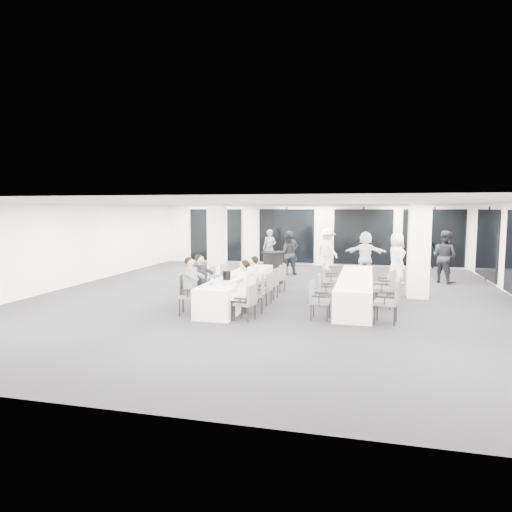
{
  "coord_description": "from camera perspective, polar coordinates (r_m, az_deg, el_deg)",
  "views": [
    {
      "loc": [
        2.78,
        -13.12,
        2.64
      ],
      "look_at": [
        -0.44,
        -0.2,
        1.24
      ],
      "focal_mm": 32.0,
      "sensor_mm": 36.0,
      "label": 1
    }
  ],
  "objects": [
    {
      "name": "chair_side_right_near",
      "position": [
        10.92,
        16.41,
        -5.12
      ],
      "size": [
        0.58,
        0.63,
        1.02
      ],
      "rotation": [
        0.0,
        0.0,
        1.42
      ],
      "color": "#4C4E53",
      "rests_on": "floor"
    },
    {
      "name": "column_right",
      "position": [
        14.24,
        19.67,
        0.64
      ],
      "size": [
        0.6,
        0.6,
        2.8
      ],
      "primitive_type": "cube",
      "color": "white",
      "rests_on": "floor"
    },
    {
      "name": "ice_bucket_near",
      "position": [
        12.1,
        -3.68,
        -2.42
      ],
      "size": [
        0.22,
        0.22,
        0.25
      ],
      "primitive_type": "cylinder",
      "color": "black",
      "rests_on": "banquet_table_main"
    },
    {
      "name": "banquet_table_side",
      "position": [
        13.04,
        12.31,
        -4.15
      ],
      "size": [
        0.9,
        5.0,
        0.75
      ],
      "primitive_type": "cube",
      "color": "white",
      "rests_on": "floor"
    },
    {
      "name": "chair_side_right_far",
      "position": [
        13.98,
        15.82,
        -3.09
      ],
      "size": [
        0.46,
        0.5,
        0.86
      ],
      "rotation": [
        0.0,
        0.0,
        1.51
      ],
      "color": "#4C4E53",
      "rests_on": "floor"
    },
    {
      "name": "chair_main_right_near",
      "position": [
        10.75,
        -1.07,
        -5.55
      ],
      "size": [
        0.52,
        0.54,
        0.86
      ],
      "rotation": [
        0.0,
        0.0,
        1.34
      ],
      "color": "#4C4E53",
      "rests_on": "floor"
    },
    {
      "name": "chair_main_left_near",
      "position": [
        11.52,
        -8.74,
        -4.42
      ],
      "size": [
        0.6,
        0.63,
        1.01
      ],
      "rotation": [
        0.0,
        0.0,
        -1.37
      ],
      "color": "#4C4E53",
      "rests_on": "floor"
    },
    {
      "name": "chair_main_right_second",
      "position": [
        11.61,
        0.16,
        -4.39
      ],
      "size": [
        0.57,
        0.6,
        0.96
      ],
      "rotation": [
        0.0,
        0.0,
        1.77
      ],
      "color": "#4C4E53",
      "rests_on": "floor"
    },
    {
      "name": "water_bottle_c",
      "position": [
        14.94,
        0.08,
        -0.86
      ],
      "size": [
        0.07,
        0.07,
        0.22
      ],
      "primitive_type": "cylinder",
      "color": "silver",
      "rests_on": "banquet_table_main"
    },
    {
      "name": "chair_main_right_mid",
      "position": [
        12.51,
        1.15,
        -3.85
      ],
      "size": [
        0.5,
        0.54,
        0.88
      ],
      "rotation": [
        0.0,
        0.0,
        1.43
      ],
      "color": "#4C4E53",
      "rests_on": "floor"
    },
    {
      "name": "seated_guest_a",
      "position": [
        11.43,
        -7.94,
        -3.27
      ],
      "size": [
        0.5,
        0.38,
        1.44
      ],
      "rotation": [
        0.0,
        0.0,
        -1.57
      ],
      "color": "slate",
      "rests_on": "floor"
    },
    {
      "name": "chair_main_left_second",
      "position": [
        12.16,
        -7.44,
        -4.04
      ],
      "size": [
        0.56,
        0.59,
        0.94
      ],
      "rotation": [
        0.0,
        0.0,
        -1.36
      ],
      "color": "#4C4E53",
      "rests_on": "floor"
    },
    {
      "name": "chair_main_left_fourth",
      "position": [
        13.67,
        -4.94,
        -2.96
      ],
      "size": [
        0.46,
        0.52,
        0.91
      ],
      "rotation": [
        0.0,
        0.0,
        -1.56
      ],
      "color": "#4C4E53",
      "rests_on": "floor"
    },
    {
      "name": "seated_guest_c",
      "position": [
        10.75,
        -1.85,
        -3.8
      ],
      "size": [
        0.5,
        0.38,
        1.44
      ],
      "rotation": [
        0.0,
        0.0,
        1.57
      ],
      "color": "white",
      "rests_on": "floor"
    },
    {
      "name": "chair_main_right_fourth",
      "position": [
        13.36,
        2.0,
        -3.19
      ],
      "size": [
        0.5,
        0.54,
        0.89
      ],
      "rotation": [
        0.0,
        0.0,
        1.46
      ],
      "color": "#4C4E53",
      "rests_on": "floor"
    },
    {
      "name": "chair_main_left_mid",
      "position": [
        12.86,
        -6.2,
        -3.39
      ],
      "size": [
        0.58,
        0.61,
        0.97
      ],
      "rotation": [
        0.0,
        0.0,
        -1.78
      ],
      "color": "#4C4E53",
      "rests_on": "floor"
    },
    {
      "name": "standing_guest_d",
      "position": [
        19.35,
        20.49,
        0.92
      ],
      "size": [
        1.38,
        1.36,
        2.11
      ],
      "primitive_type": "imported",
      "rotation": [
        0.0,
        0.0,
        3.9
      ],
      "color": "black",
      "rests_on": "floor"
    },
    {
      "name": "room",
      "position": [
        14.41,
        6.39,
        0.96
      ],
      "size": [
        14.04,
        16.04,
        2.84
      ],
      "color": "black",
      "rests_on": "ground"
    },
    {
      "name": "standing_guest_e",
      "position": [
        16.65,
        17.16,
        0.11
      ],
      "size": [
        0.89,
        1.12,
        2.02
      ],
      "primitive_type": "imported",
      "rotation": [
        0.0,
        0.0,
        1.92
      ],
      "color": "white",
      "rests_on": "floor"
    },
    {
      "name": "water_bottle_a",
      "position": [
        10.99,
        -5.53,
        -3.34
      ],
      "size": [
        0.07,
        0.07,
        0.23
      ],
      "primitive_type": "cylinder",
      "color": "silver",
      "rests_on": "banquet_table_main"
    },
    {
      "name": "chair_side_right_mid",
      "position": [
        12.56,
        16.1,
        -3.62
      ],
      "size": [
        0.63,
        0.66,
        1.04
      ],
      "rotation": [
        0.0,
        0.0,
        1.33
      ],
      "color": "#4C4E53",
      "rests_on": "floor"
    },
    {
      "name": "chair_main_left_far",
      "position": [
        14.68,
        -3.56,
        -2.43
      ],
      "size": [
        0.51,
        0.54,
        0.87
      ],
      "rotation": [
        0.0,
        0.0,
        -1.76
      ],
      "color": "#4C4E53",
      "rests_on": "floor"
    },
    {
      "name": "chair_side_left_near",
      "position": [
        11.01,
        7.65,
        -5.17
      ],
      "size": [
        0.48,
        0.53,
        0.91
      ],
      "rotation": [
        0.0,
        0.0,
        -1.62
      ],
      "color": "#4C4E53",
      "rests_on": "floor"
    },
    {
      "name": "chair_side_left_far",
      "position": [
        14.05,
        9.04,
        -2.64
      ],
      "size": [
        0.52,
        0.58,
        0.97
      ],
      "rotation": [
        0.0,
        0.0,
        -1.49
      ],
      "color": "#4C4E53",
      "rests_on": "floor"
    },
    {
      "name": "cocktail_table",
      "position": [
        16.13,
        2.14,
        -1.41
      ],
      "size": [
        0.8,
        0.8,
        1.11
      ],
      "color": "black",
      "rests_on": "floor"
    },
    {
      "name": "chair_side_left_mid",
      "position": [
        12.56,
        8.47,
        -3.93
      ],
      "size": [
        0.45,
        0.5,
        0.86
      ],
      "rotation": [
        0.0,
        0.0,
        -1.54
      ],
      "color": "#4C4E53",
      "rests_on": "floor"
    },
    {
      "name": "standing_guest_g",
      "position": [
        20.43,
        1.7,
        1.28
      ],
      "size": [
        0.8,
        0.69,
        1.92
      ],
      "primitive_type": "imported",
      "rotation": [
        0.0,
        0.0,
        -0.2
      ],
      "color": "slate",
      "rests_on": "floor"
    },
    {
      "name": "plate_a",
      "position": [
        11.71,
        -4.52,
        -3.26
      ],
      "size": [
        0.19,
        0.19,
        0.03
      ],
      "color": "white",
      "rests_on": "banquet_table_main"
    },
    {
      "name": "plate_b",
      "position": [
        11.22,
        -3.91,
        -3.67
      ],
      "size": [
        0.2,
        0.2,
        0.03
      ],
      "color": "white",
      "rests_on": "banquet_table_main"
    },
    {
      "name": "standing_guest_b",
      "position": [
        18.12,
        3.93,
        0.63
      ],
      "size": [
        1.06,
        0.84,
        1.91
      ],
      "primitive_type": "imported",
      "rotation": [
        0.0,
        0.0,
        3.49
      ],
      "color": "black",
      "rests_on": "floor"
    },
    {
      "name": "standing_guest_a",
      "position": [
        18.33,
        4.34,
        0.78
      ],
      "size": [
        0.91,
        0.87,
        1.96
      ],
      "primitive_type": "imported",
      "rotation": [
        0.0,
        0.0,
        0.55
      ],
      "color": "black",
      "rests_on": "floor"
    },
    {
      "name": "banquet_table_main",
      "position": [
        13.02,
        -2.12,
        -4.04
      ],
      "size": [
        0.9,
        5.0,
        0.75
      ],
      "primitive_type": "cube",
      "color": "white",
      "rests_on": "floor"
    },
    {
      "name": "seated_guest_d",
      "position": [
        11.59,
        -0.65,
        -3.08
      ],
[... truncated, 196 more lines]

